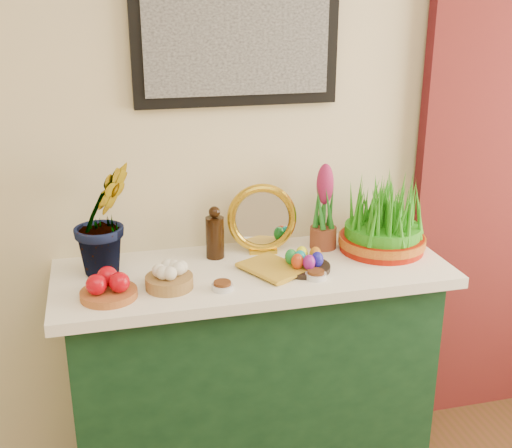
{
  "coord_description": "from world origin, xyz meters",
  "views": [
    {
      "loc": [
        -0.43,
        -0.04,
        1.81
      ],
      "look_at": [
        0.07,
        1.95,
        1.07
      ],
      "focal_mm": 45.0,
      "sensor_mm": 36.0,
      "label": 1
    }
  ],
  "objects_px": {
    "book": "(255,274)",
    "wheatgrass_sabzeh": "(383,221)",
    "mirror": "(262,219)",
    "hyacinth_green": "(103,201)",
    "sideboard": "(253,378)"
  },
  "relations": [
    {
      "from": "book",
      "to": "sideboard",
      "type": "bearing_deg",
      "value": 53.53
    },
    {
      "from": "sideboard",
      "to": "mirror",
      "type": "xyz_separation_m",
      "value": [
        0.07,
        0.14,
        0.59
      ]
    },
    {
      "from": "mirror",
      "to": "wheatgrass_sabzeh",
      "type": "height_order",
      "value": "wheatgrass_sabzeh"
    },
    {
      "from": "wheatgrass_sabzeh",
      "to": "hyacinth_green",
      "type": "bearing_deg",
      "value": 177.37
    },
    {
      "from": "sideboard",
      "to": "mirror",
      "type": "distance_m",
      "value": 0.61
    },
    {
      "from": "sideboard",
      "to": "wheatgrass_sabzeh",
      "type": "bearing_deg",
      "value": 4.11
    },
    {
      "from": "sideboard",
      "to": "book",
      "type": "distance_m",
      "value": 0.49
    },
    {
      "from": "hyacinth_green",
      "to": "mirror",
      "type": "bearing_deg",
      "value": -21.5
    },
    {
      "from": "hyacinth_green",
      "to": "book",
      "type": "distance_m",
      "value": 0.57
    },
    {
      "from": "sideboard",
      "to": "hyacinth_green",
      "type": "height_order",
      "value": "hyacinth_green"
    },
    {
      "from": "mirror",
      "to": "wheatgrass_sabzeh",
      "type": "bearing_deg",
      "value": -12.83
    },
    {
      "from": "book",
      "to": "wheatgrass_sabzeh",
      "type": "distance_m",
      "value": 0.56
    },
    {
      "from": "mirror",
      "to": "book",
      "type": "bearing_deg",
      "value": -110.25
    },
    {
      "from": "book",
      "to": "mirror",
      "type": "bearing_deg",
      "value": 42.52
    },
    {
      "from": "sideboard",
      "to": "mirror",
      "type": "bearing_deg",
      "value": 62.95
    }
  ]
}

